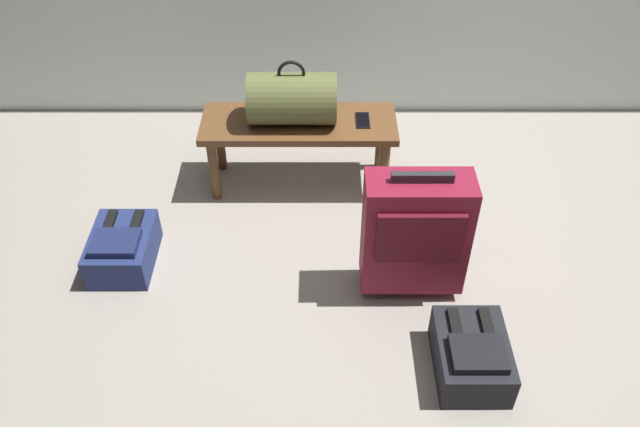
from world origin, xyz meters
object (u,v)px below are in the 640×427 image
object	(u,v)px
suitcase_upright_burgundy	(417,233)
backpack_dark	(473,355)
bench	(301,131)
backpack_navy	(124,248)
duffel_bag_olive	(294,98)
cell_phone	(364,120)

from	to	relation	value
suitcase_upright_burgundy	backpack_dark	size ratio (longest dim) A/B	1.71
bench	backpack_navy	size ratio (longest dim) A/B	2.63
backpack_dark	backpack_navy	xyz separation A→B (m)	(-1.53, 0.61, 0.00)
duffel_bag_olive	backpack_navy	size ratio (longest dim) A/B	1.16
suitcase_upright_burgundy	bench	bearing A→B (deg)	123.63
suitcase_upright_burgundy	backpack_navy	bearing A→B (deg)	173.43
cell_phone	backpack_dark	distance (m)	1.32
bench	backpack_dark	world-z (taller)	bench
bench	suitcase_upright_burgundy	size ratio (longest dim) A/B	1.54
duffel_bag_olive	backpack_dark	world-z (taller)	duffel_bag_olive
cell_phone	backpack_navy	world-z (taller)	cell_phone
duffel_bag_olive	suitcase_upright_burgundy	distance (m)	0.97
bench	cell_phone	xyz separation A→B (m)	(0.33, -0.00, 0.07)
cell_phone	suitcase_upright_burgundy	bearing A→B (deg)	-76.30
duffel_bag_olive	cell_phone	bearing A→B (deg)	-0.26
cell_phone	backpack_navy	distance (m)	1.34
bench	backpack_dark	xyz separation A→B (m)	(0.71, -1.23, -0.24)
cell_phone	suitcase_upright_burgundy	xyz separation A→B (m)	(0.19, -0.77, -0.06)
cell_phone	backpack_navy	size ratio (longest dim) A/B	0.38
bench	cell_phone	size ratio (longest dim) A/B	6.94
backpack_dark	suitcase_upright_burgundy	bearing A→B (deg)	113.36
cell_phone	backpack_dark	xyz separation A→B (m)	(0.38, -1.23, -0.31)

